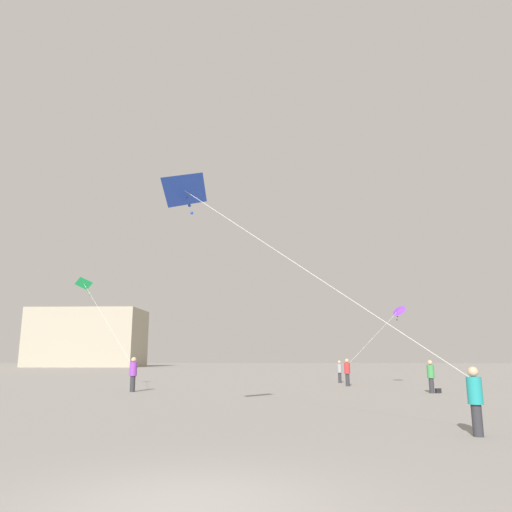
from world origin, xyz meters
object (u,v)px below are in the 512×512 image
person_in_grey (340,371)px  kite_emerald_delta (85,285)px  person_in_red (347,371)px  person_in_purple (133,373)px  building_left_hall (88,338)px  person_in_teal (475,398)px  kite_cobalt_delta (187,192)px  handbag_beside_flyer (438,391)px  kite_violet_diamond (398,311)px  person_in_green (431,375)px

person_in_grey → kite_emerald_delta: 18.82m
person_in_grey → person_in_red: (0.03, -4.17, 0.08)m
person_in_grey → person_in_purple: 15.88m
person_in_grey → building_left_hall: bearing=-85.3°
person_in_teal → kite_cobalt_delta: 10.02m
kite_emerald_delta → building_left_hall: 70.63m
person_in_grey → handbag_beside_flyer: (3.97, -10.07, -0.76)m
person_in_grey → person_in_teal: size_ratio=0.99×
building_left_hall → person_in_red: bearing=-55.5°
person_in_teal → handbag_beside_flyer: size_ratio=5.05×
person_in_grey → person_in_teal: bearing=59.5°
handbag_beside_flyer → person_in_red: bearing=123.7°
kite_emerald_delta → kite_violet_diamond: 20.92m
kite_cobalt_delta → building_left_hall: building_left_hall is taller
kite_emerald_delta → kite_cobalt_delta: (9.06, -14.26, 0.85)m
building_left_hall → person_in_teal: bearing=-62.4°
person_in_green → kite_violet_diamond: bearing=119.5°
handbag_beside_flyer → kite_violet_diamond: bearing=90.1°
person_in_purple → person_in_green: bearing=-149.8°
kite_emerald_delta → person_in_grey: bearing=26.3°
person_in_grey → person_in_red: size_ratio=0.92×
person_in_red → building_left_hall: (-42.38, 61.77, 4.58)m
handbag_beside_flyer → kite_cobalt_delta: bearing=-132.3°
person_in_teal → building_left_hall: size_ratio=0.08×
kite_emerald_delta → kite_violet_diamond: size_ratio=1.16×
kite_cobalt_delta → building_left_hall: bearing=113.8°
person_in_green → kite_violet_diamond: (0.33, 7.73, 4.08)m
person_in_green → kite_violet_diamond: kite_violet_diamond is taller
kite_emerald_delta → kite_violet_diamond: bearing=15.4°
kite_emerald_delta → kite_violet_diamond: kite_emerald_delta is taller
kite_violet_diamond → building_left_hall: bearing=127.6°
person_in_teal → kite_violet_diamond: bearing=102.4°
building_left_hall → kite_emerald_delta: bearing=-68.3°
person_in_red → person_in_purple: person_in_purple is taller
person_in_grey → person_in_purple: bearing=7.6°
person_in_red → handbag_beside_flyer: person_in_red is taller
person_in_green → person_in_purple: (-15.92, 0.13, 0.08)m
person_in_green → person_in_teal: 14.65m
kite_violet_diamond → building_left_hall: (-46.30, 60.04, 0.53)m
person_in_green → building_left_hall: bearing=156.1°
person_in_red → kite_cobalt_delta: (-7.16, -18.10, 6.06)m
person_in_purple → handbag_beside_flyer: size_ratio=5.76×
person_in_grey → kite_cobalt_delta: bearing=40.6°
person_in_grey → person_in_teal: (0.49, -24.48, 0.01)m
person_in_teal → building_left_hall: (-42.84, 82.08, 4.65)m
kite_violet_diamond → building_left_hall: 75.82m
person_in_purple → kite_violet_diamond: bearing=-124.2°
kite_cobalt_delta → handbag_beside_flyer: kite_cobalt_delta is taller
person_in_purple → kite_violet_diamond: 18.38m
building_left_hall → handbag_beside_flyer: (46.32, -67.67, -5.41)m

